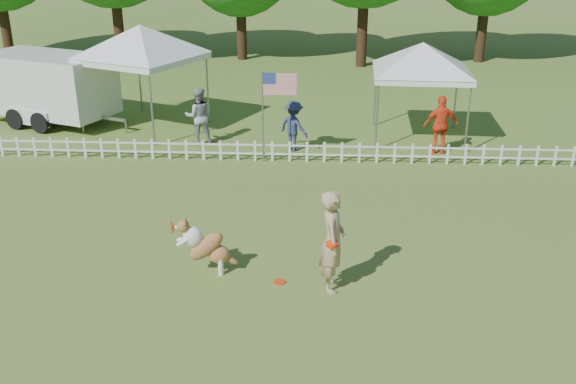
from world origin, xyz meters
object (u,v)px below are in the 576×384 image
object	(u,v)px
handler	(333,241)
cargo_trailer	(49,88)
frisbee_on_turf	(280,282)
spectator_a	(199,116)
spectator_b	(294,126)
flag_pole	(263,117)
canopy_tent_left	(144,79)
canopy_tent_right	(419,93)
dog	(207,246)
spectator_c	(441,125)

from	to	relation	value
handler	cargo_trailer	size ratio (longest dim) A/B	0.36
frisbee_on_turf	spectator_a	size ratio (longest dim) A/B	0.14
spectator_b	flag_pole	bearing A→B (deg)	89.28
cargo_trailer	spectator_a	xyz separation A→B (m)	(5.51, -2.05, -0.32)
cargo_trailer	flag_pole	distance (m)	8.45
frisbee_on_turf	spectator_a	xyz separation A→B (m)	(-3.06, 8.38, 0.87)
canopy_tent_left	spectator_b	world-z (taller)	canopy_tent_left
frisbee_on_turf	spectator_b	distance (m)	7.91
spectator_a	spectator_b	xyz separation A→B (m)	(2.96, -0.50, -0.12)
canopy_tent_right	spectator_b	size ratio (longest dim) A/B	1.95
dog	spectator_c	world-z (taller)	spectator_c
canopy_tent_left	spectator_c	world-z (taller)	canopy_tent_left
frisbee_on_turf	canopy_tent_right	xyz separation A→B (m)	(3.77, 9.27, 1.48)
cargo_trailer	flag_pole	size ratio (longest dim) A/B	2.07
canopy_tent_right	flag_pole	size ratio (longest dim) A/B	1.13
frisbee_on_turf	flag_pole	world-z (taller)	flag_pole
handler	spectator_a	world-z (taller)	handler
spectator_a	spectator_c	world-z (taller)	spectator_a
dog	canopy_tent_right	xyz separation A→B (m)	(5.18, 8.97, 0.91)
flag_pole	spectator_b	bearing A→B (deg)	51.51
canopy_tent_right	cargo_trailer	world-z (taller)	canopy_tent_right
dog	spectator_c	bearing A→B (deg)	44.21
frisbee_on_turf	cargo_trailer	xyz separation A→B (m)	(-8.57, 10.43, 1.19)
dog	spectator_b	size ratio (longest dim) A/B	0.76
canopy_tent_right	flag_pole	bearing A→B (deg)	-149.41
dog	spectator_b	xyz separation A→B (m)	(1.31, 7.58, 0.18)
canopy_tent_left	canopy_tent_right	size ratio (longest dim) A/B	1.12
handler	dog	distance (m)	2.47
spectator_a	spectator_c	xyz separation A→B (m)	(7.30, -0.56, -0.01)
spectator_a	spectator_b	world-z (taller)	spectator_a
frisbee_on_turf	spectator_a	world-z (taller)	spectator_a
spectator_a	spectator_b	size ratio (longest dim) A/B	1.16
dog	canopy_tent_left	distance (m)	10.46
cargo_trailer	spectator_c	bearing A→B (deg)	9.75
canopy_tent_left	spectator_c	distance (m)	9.66
spectator_a	spectator_c	distance (m)	7.32
dog	cargo_trailer	bearing A→B (deg)	116.35
frisbee_on_turf	spectator_c	distance (m)	8.94
cargo_trailer	flag_pole	bearing A→B (deg)	-4.05
frisbee_on_turf	spectator_c	size ratio (longest dim) A/B	0.14
flag_pole	spectator_c	size ratio (longest dim) A/B	1.50
cargo_trailer	spectator_a	distance (m)	5.89
handler	canopy_tent_right	xyz separation A→B (m)	(2.78, 9.42, 0.51)
spectator_c	canopy_tent_left	bearing A→B (deg)	-20.47
handler	dog	size ratio (longest dim) A/B	1.68
spectator_b	canopy_tent_right	bearing A→B (deg)	-122.94
handler	spectator_c	size ratio (longest dim) A/B	1.12
canopy_tent_left	flag_pole	bearing A→B (deg)	-12.42
handler	spectator_b	bearing A→B (deg)	11.35
cargo_trailer	spectator_a	world-z (taller)	cargo_trailer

